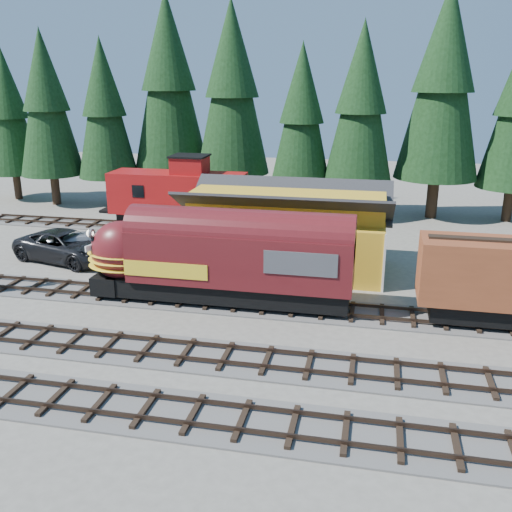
% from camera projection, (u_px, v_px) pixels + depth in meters
% --- Properties ---
extents(ground, '(120.00, 120.00, 0.00)m').
position_uv_depth(ground, '(249.00, 340.00, 26.33)').
color(ground, '#6B665B').
rests_on(ground, ground).
extents(track_siding, '(68.00, 3.20, 0.33)m').
position_uv_depth(track_siding, '(465.00, 322.00, 28.06)').
color(track_siding, '#4C4947').
rests_on(track_siding, ground).
extents(track_main_south, '(68.00, 3.20, 0.33)m').
position_uv_depth(track_main_south, '(485.00, 384.00, 22.47)').
color(track_main_south, '#4C4947').
rests_on(track_main_south, ground).
extents(track_main_north, '(68.00, 3.20, 0.33)m').
position_uv_depth(track_main_north, '(509.00, 455.00, 18.27)').
color(track_main_north, '#4C4947').
rests_on(track_main_north, ground).
extents(track_spur, '(32.00, 3.20, 0.33)m').
position_uv_depth(track_spur, '(176.00, 229.00, 45.07)').
color(track_spur, '#4C4947').
rests_on(track_spur, ground).
extents(depot, '(12.80, 7.00, 5.30)m').
position_uv_depth(depot, '(286.00, 223.00, 35.22)').
color(depot, gold).
rests_on(depot, ground).
extents(conifer_backdrop, '(78.92, 22.53, 17.15)m').
position_uv_depth(conifer_backdrop, '(419.00, 95.00, 44.73)').
color(conifer_backdrop, black).
rests_on(conifer_backdrop, ground).
extents(locomotive, '(14.42, 2.87, 3.92)m').
position_uv_depth(locomotive, '(212.00, 262.00, 29.92)').
color(locomotive, black).
rests_on(locomotive, ground).
extents(caboose, '(10.50, 3.05, 5.46)m').
position_uv_depth(caboose, '(179.00, 196.00, 44.20)').
color(caboose, black).
rests_on(caboose, ground).
extents(pickup_truck_a, '(7.76, 4.99, 1.99)m').
position_uv_depth(pickup_truck_a, '(67.00, 246.00, 37.27)').
color(pickup_truck_a, black).
rests_on(pickup_truck_a, ground).
extents(pickup_truck_b, '(6.13, 4.63, 1.65)m').
position_uv_depth(pickup_truck_b, '(94.00, 245.00, 38.23)').
color(pickup_truck_b, '#AFB1B7').
rests_on(pickup_truck_b, ground).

